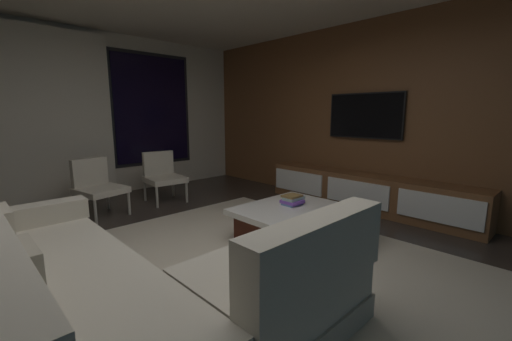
# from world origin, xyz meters

# --- Properties ---
(floor) EXTENTS (9.20, 9.20, 0.00)m
(floor) POSITION_xyz_m (0.00, 0.00, 0.00)
(floor) COLOR #332B26
(back_wall_with_window) EXTENTS (6.60, 0.30, 2.70)m
(back_wall_with_window) POSITION_xyz_m (-0.06, 3.62, 1.34)
(back_wall_with_window) COLOR beige
(back_wall_with_window) RESTS_ON floor
(media_wall) EXTENTS (0.12, 7.80, 2.70)m
(media_wall) POSITION_xyz_m (3.06, 0.00, 1.35)
(media_wall) COLOR brown
(media_wall) RESTS_ON floor
(area_rug) EXTENTS (3.20, 3.80, 0.01)m
(area_rug) POSITION_xyz_m (0.35, -0.10, 0.01)
(area_rug) COLOR beige
(area_rug) RESTS_ON floor
(sectional_couch) EXTENTS (1.98, 2.50, 0.82)m
(sectional_couch) POSITION_xyz_m (-0.82, -0.17, 0.29)
(sectional_couch) COLOR #B1A997
(sectional_couch) RESTS_ON floor
(coffee_table) EXTENTS (1.16, 1.16, 0.36)m
(coffee_table) POSITION_xyz_m (1.15, 0.01, 0.19)
(coffee_table) COLOR #3D190F
(coffee_table) RESTS_ON floor
(book_stack_on_coffee_table) EXTENTS (0.25, 0.21, 0.11)m
(book_stack_on_coffee_table) POSITION_xyz_m (1.25, 0.18, 0.41)
(book_stack_on_coffee_table) COLOR #5572A5
(book_stack_on_coffee_table) RESTS_ON coffee_table
(accent_chair_near_window) EXTENTS (0.59, 0.61, 0.78)m
(accent_chair_near_window) POSITION_xyz_m (0.91, 2.57, 0.43)
(accent_chair_near_window) COLOR #B2ADA0
(accent_chair_near_window) RESTS_ON floor
(accent_chair_by_curtain) EXTENTS (0.65, 0.66, 0.78)m
(accent_chair_by_curtain) POSITION_xyz_m (-0.10, 2.50, 0.43)
(accent_chair_by_curtain) COLOR #B2ADA0
(accent_chair_by_curtain) RESTS_ON floor
(media_console) EXTENTS (0.46, 3.10, 0.52)m
(media_console) POSITION_xyz_m (2.77, 0.05, 0.25)
(media_console) COLOR brown
(media_console) RESTS_ON floor
(mounted_tv) EXTENTS (0.05, 1.14, 0.66)m
(mounted_tv) POSITION_xyz_m (2.95, 0.25, 1.35)
(mounted_tv) COLOR black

